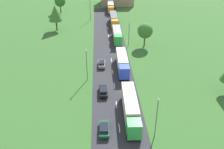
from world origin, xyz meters
TOP-DOWN VIEW (x-y plane):
  - road at (0.00, 24.50)m, footprint 10.00×140.00m
  - lane_marking_centre at (0.00, 21.61)m, footprint 0.16×121.83m
  - truck_lead at (2.35, 14.93)m, footprint 2.65×13.81m
  - truck_second at (2.55, 34.41)m, footprint 2.55×12.71m
  - truck_third at (2.63, 54.22)m, footprint 2.57×11.96m
  - truck_fourth at (2.55, 70.65)m, footprint 2.53×13.43m
  - truck_fifth at (2.29, 90.65)m, footprint 2.77×14.26m
  - car_second at (-2.76, 10.82)m, footprint 1.94×4.43m
  - car_third at (-2.66, 23.00)m, footprint 1.91×4.58m
  - car_fourth at (-2.72, 36.17)m, footprint 1.77×4.02m
  - lamppost_lead at (5.99, 9.29)m, footprint 0.36×0.36m
  - lamppost_second at (-6.29, 29.51)m, footprint 0.36×0.36m
  - lamppost_third at (5.93, 50.06)m, footprint 0.36×0.36m
  - lamppost_fourth at (-6.47, 76.91)m, footprint 0.36×0.36m
  - tree_birch at (-19.69, 88.92)m, footprint 4.65×4.65m
  - tree_maple at (10.78, 49.46)m, footprint 4.67×4.67m
  - tree_elm at (-18.34, 65.61)m, footprint 4.92×4.92m

SIDE VIEW (x-z plane):
  - road at x=0.00m, z-range 0.00..0.06m
  - lane_marking_centre at x=0.00m, z-range 0.06..0.07m
  - car_second at x=-2.76m, z-range 0.11..1.45m
  - car_third at x=-2.66m, z-range 0.10..1.57m
  - car_fourth at x=-2.72m, z-range 0.10..1.57m
  - truck_second at x=2.55m, z-range 0.34..3.85m
  - truck_third at x=2.63m, z-range 0.33..3.87m
  - truck_fourth at x=2.55m, z-range 0.35..3.98m
  - truck_fifth at x=2.29m, z-range 0.33..4.01m
  - truck_lead at x=2.35m, z-range 0.33..4.13m
  - lamppost_third at x=5.93m, z-range 0.47..8.10m
  - lamppost_second at x=-6.29m, z-range 0.47..8.33m
  - lamppost_lead at x=5.99m, z-range 0.47..8.42m
  - tree_birch at x=-19.69m, z-range 1.25..8.44m
  - lamppost_fourth at x=-6.47m, z-range 0.48..9.26m
  - tree_maple at x=10.78m, z-range 1.29..8.58m
  - tree_elm at x=-18.34m, z-range 1.74..10.70m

